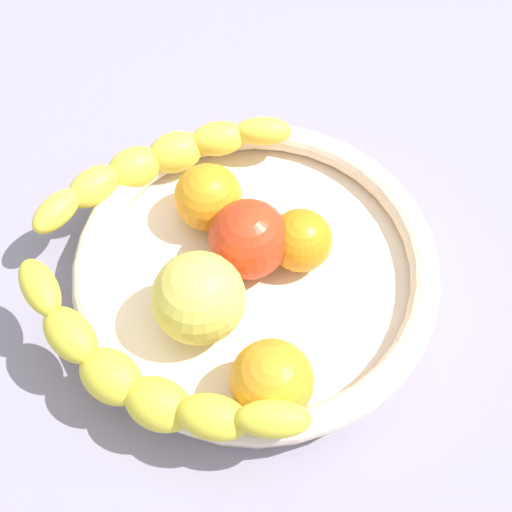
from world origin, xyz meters
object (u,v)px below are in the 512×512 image
object	(u,v)px
banana_draped_left	(140,376)
orange_mid_left	(272,381)
fruit_bowl	(256,273)
orange_front	(301,240)
banana_draped_right	(157,163)
tomato_red	(249,239)
orange_mid_right	(208,197)
apple_yellow	(199,298)

from	to	relation	value
banana_draped_left	orange_mid_left	distance (cm)	9.80
fruit_bowl	orange_front	world-z (taller)	orange_front
banana_draped_right	tomato_red	xyz separation A→B (cm)	(2.65, 11.41, 0.64)
fruit_bowl	orange_front	xyz separation A→B (cm)	(-3.45, 2.19, 2.44)
fruit_bowl	banana_draped_left	size ratio (longest dim) A/B	1.15
banana_draped_left	orange_mid_left	size ratio (longest dim) A/B	4.21
orange_mid_left	orange_front	bearing A→B (deg)	-158.48
banana_draped_right	orange_front	xyz separation A→B (cm)	(0.05, 14.86, -0.05)
banana_draped_right	tomato_red	distance (cm)	11.73
orange_mid_right	apple_yellow	xyz separation A→B (cm)	(8.79, 5.22, 0.80)
tomato_red	orange_front	bearing A→B (deg)	127.03
tomato_red	apple_yellow	bearing A→B (deg)	-1.50
tomato_red	apple_yellow	size ratio (longest dim) A/B	0.90
apple_yellow	tomato_red	bearing A→B (deg)	178.50
banana_draped_right	orange_front	size ratio (longest dim) A/B	4.08
fruit_bowl	apple_yellow	distance (cm)	7.14
banana_draped_right	orange_mid_right	distance (cm)	6.06
banana_draped_left	orange_front	distance (cm)	17.58
orange_front	apple_yellow	size ratio (longest dim) A/B	0.72
fruit_bowl	orange_mid_left	xyz separation A→B (cm)	(8.57, 6.94, 2.95)
banana_draped_left	orange_front	world-z (taller)	banana_draped_left
orange_mid_right	orange_mid_left	bearing A→B (deg)	50.23
fruit_bowl	tomato_red	distance (cm)	3.48
orange_mid_right	tomato_red	size ratio (longest dim) A/B	0.88
orange_front	orange_mid_right	size ratio (longest dim) A/B	0.91
orange_mid_right	tomato_red	distance (cm)	5.74
orange_mid_left	tomato_red	world-z (taller)	tomato_red
banana_draped_left	orange_mid_left	xyz separation A→B (cm)	(-5.16, 8.32, -0.40)
fruit_bowl	banana_draped_right	distance (cm)	13.38
tomato_red	banana_draped_left	bearing A→B (deg)	-0.48
apple_yellow	orange_mid_left	bearing A→B (deg)	73.22
orange_front	banana_draped_left	bearing A→B (deg)	-11.75
fruit_bowl	banana_draped_left	distance (cm)	14.21
banana_draped_left	orange_mid_right	world-z (taller)	banana_draped_left
fruit_bowl	apple_yellow	size ratio (longest dim) A/B	4.10
apple_yellow	banana_draped_right	bearing A→B (deg)	-130.38
fruit_bowl	apple_yellow	xyz separation A→B (cm)	(6.05, -1.44, 3.51)
orange_mid_left	fruit_bowl	bearing A→B (deg)	-141.03
fruit_bowl	banana_draped_right	bearing A→B (deg)	-105.44
banana_draped_left	orange_mid_left	world-z (taller)	same
banana_draped_left	tomato_red	distance (cm)	14.59
orange_front	apple_yellow	distance (cm)	10.23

